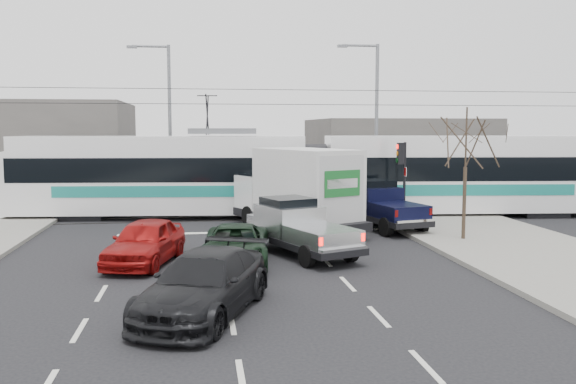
{
  "coord_description": "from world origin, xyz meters",
  "views": [
    {
      "loc": [
        -2.37,
        -19.32,
        4.36
      ],
      "look_at": [
        1.14,
        4.81,
        1.8
      ],
      "focal_mm": 38.0,
      "sensor_mm": 36.0,
      "label": 1
    }
  ],
  "objects": [
    {
      "name": "building_left",
      "position": [
        -14.0,
        22.0,
        3.0
      ],
      "size": [
        14.0,
        10.0,
        6.0
      ],
      "primitive_type": "cube",
      "color": "slate",
      "rests_on": "ground"
    },
    {
      "name": "red_car",
      "position": [
        -4.14,
        0.41,
        0.73
      ],
      "size": [
        2.76,
        4.58,
        1.46
      ],
      "primitive_type": "imported",
      "rotation": [
        0.0,
        0.0,
        -0.26
      ],
      "color": "#9C0F0E",
      "rests_on": "ground"
    },
    {
      "name": "sidewalk_right",
      "position": [
        9.0,
        0.0,
        0.07
      ],
      "size": [
        6.0,
        60.0,
        0.15
      ],
      "primitive_type": "cube",
      "color": "gray",
      "rests_on": "ground"
    },
    {
      "name": "tram",
      "position": [
        3.23,
        10.2,
        2.1
      ],
      "size": [
        29.17,
        5.8,
        5.92
      ],
      "rotation": [
        0.0,
        0.0,
        -0.1
      ],
      "color": "white",
      "rests_on": "ground"
    },
    {
      "name": "navy_pickup",
      "position": [
        5.43,
        6.14,
        1.02
      ],
      "size": [
        2.86,
        5.2,
        2.08
      ],
      "rotation": [
        0.0,
        0.0,
        0.23
      ],
      "color": "black",
      "rests_on": "ground"
    },
    {
      "name": "silver_pickup",
      "position": [
        0.97,
        1.35,
        0.95
      ],
      "size": [
        3.55,
        5.52,
        1.9
      ],
      "rotation": [
        0.0,
        0.0,
        0.37
      ],
      "color": "black",
      "rests_on": "ground"
    },
    {
      "name": "ground",
      "position": [
        0.0,
        0.0,
        0.0
      ],
      "size": [
        120.0,
        120.0,
        0.0
      ],
      "primitive_type": "plane",
      "color": "black",
      "rests_on": "ground"
    },
    {
      "name": "catenary",
      "position": [
        0.0,
        10.0,
        3.88
      ],
      "size": [
        60.0,
        0.2,
        7.0
      ],
      "color": "black",
      "rests_on": "ground"
    },
    {
      "name": "bare_tree",
      "position": [
        7.6,
        2.5,
        3.79
      ],
      "size": [
        2.4,
        2.4,
        5.0
      ],
      "color": "#47382B",
      "rests_on": "ground"
    },
    {
      "name": "rails",
      "position": [
        0.0,
        10.0,
        0.01
      ],
      "size": [
        60.0,
        1.6,
        0.03
      ],
      "primitive_type": "cube",
      "color": "#33302D",
      "rests_on": "ground"
    },
    {
      "name": "box_truck",
      "position": [
        1.73,
        5.88,
        1.74
      ],
      "size": [
        5.12,
        7.39,
        3.51
      ],
      "rotation": [
        0.0,
        0.0,
        0.43
      ],
      "color": "black",
      "rests_on": "ground"
    },
    {
      "name": "street_lamp_far",
      "position": [
        -4.19,
        16.0,
        5.11
      ],
      "size": [
        2.38,
        0.25,
        9.0
      ],
      "color": "slate",
      "rests_on": "ground"
    },
    {
      "name": "green_car",
      "position": [
        -1.28,
        -0.09,
        0.63
      ],
      "size": [
        2.58,
        4.73,
        1.26
      ],
      "primitive_type": "imported",
      "rotation": [
        0.0,
        0.0,
        -0.11
      ],
      "color": "black",
      "rests_on": "ground"
    },
    {
      "name": "traffic_signal",
      "position": [
        6.47,
        6.5,
        2.74
      ],
      "size": [
        0.44,
        0.44,
        3.6
      ],
      "color": "black",
      "rests_on": "ground"
    },
    {
      "name": "street_lamp_near",
      "position": [
        7.31,
        14.0,
        5.11
      ],
      "size": [
        2.38,
        0.25,
        9.0
      ],
      "color": "slate",
      "rests_on": "ground"
    },
    {
      "name": "building_right",
      "position": [
        12.0,
        24.0,
        2.5
      ],
      "size": [
        12.0,
        10.0,
        5.0
      ],
      "primitive_type": "cube",
      "color": "slate",
      "rests_on": "ground"
    },
    {
      "name": "dark_car",
      "position": [
        -2.3,
        -5.25,
        0.73
      ],
      "size": [
        3.82,
        5.43,
        1.46
      ],
      "primitive_type": "imported",
      "rotation": [
        0.0,
        0.0,
        -0.39
      ],
      "color": "black",
      "rests_on": "ground"
    }
  ]
}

